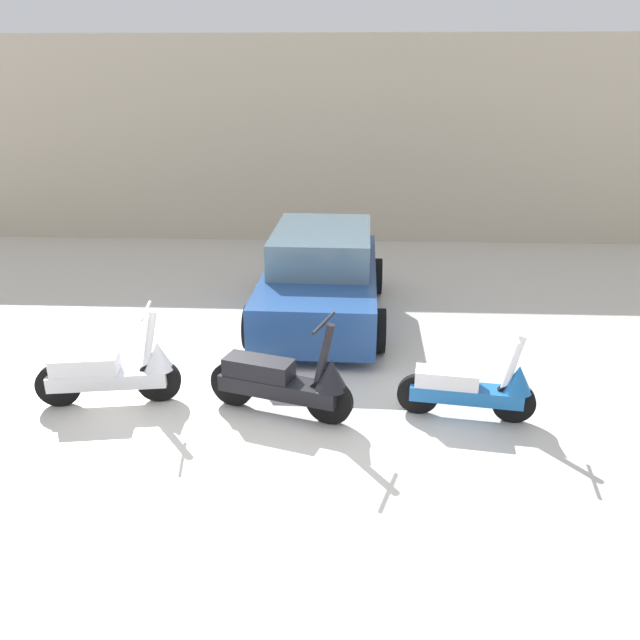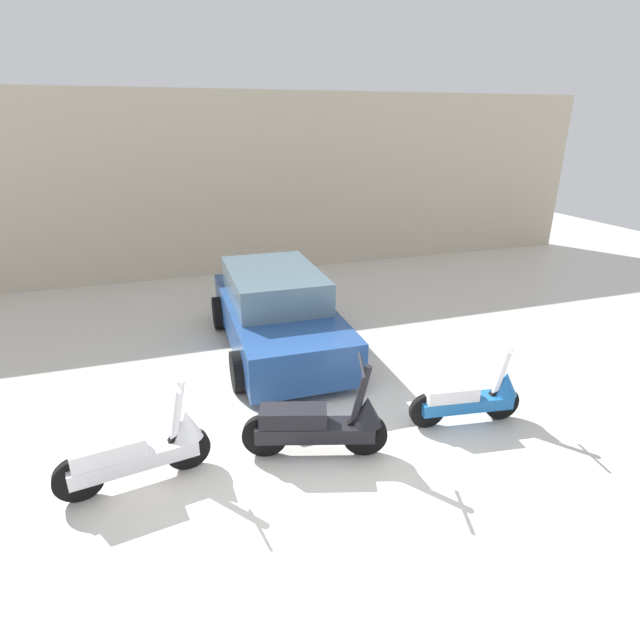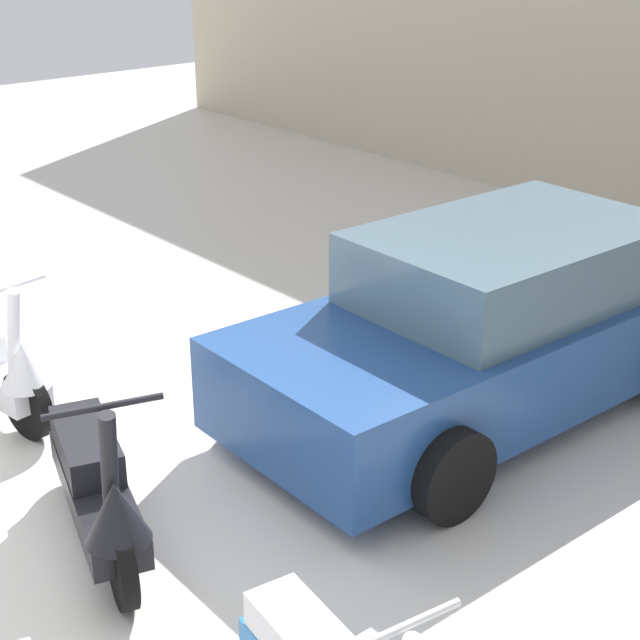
# 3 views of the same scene
# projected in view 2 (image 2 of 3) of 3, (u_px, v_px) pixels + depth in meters

# --- Properties ---
(ground_plane) EXTENTS (28.00, 28.00, 0.00)m
(ground_plane) POSITION_uv_depth(u_px,v_px,m) (322.00, 487.00, 5.01)
(ground_plane) COLOR silver
(wall_back) EXTENTS (19.60, 0.12, 4.05)m
(wall_back) POSITION_uv_depth(u_px,v_px,m) (208.00, 187.00, 11.19)
(wall_back) COLOR beige
(wall_back) RESTS_ON ground_plane
(scooter_front_left) EXTENTS (1.51, 0.58, 1.06)m
(scooter_front_left) POSITION_uv_depth(u_px,v_px,m) (141.00, 449.00, 4.97)
(scooter_front_left) COLOR black
(scooter_front_left) RESTS_ON ground_plane
(scooter_front_right) EXTENTS (1.53, 0.76, 1.10)m
(scooter_front_right) POSITION_uv_depth(u_px,v_px,m) (321.00, 424.00, 5.36)
(scooter_front_right) COLOR black
(scooter_front_right) RESTS_ON ground_plane
(scooter_front_center) EXTENTS (1.39, 0.52, 0.97)m
(scooter_front_center) POSITION_uv_depth(u_px,v_px,m) (471.00, 397.00, 5.97)
(scooter_front_center) COLOR black
(scooter_front_center) RESTS_ON ground_plane
(car_rear_left) EXTENTS (1.87, 3.74, 1.26)m
(car_rear_left) POSITION_uv_depth(u_px,v_px,m) (277.00, 312.00, 7.88)
(car_rear_left) COLOR navy
(car_rear_left) RESTS_ON ground_plane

